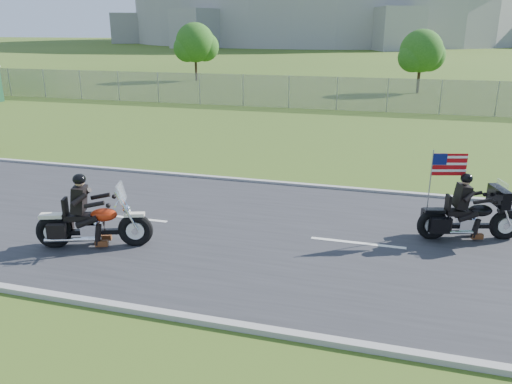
# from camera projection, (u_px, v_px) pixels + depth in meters

# --- Properties ---
(ground) EXTENTS (420.00, 420.00, 0.00)m
(ground) POSITION_uv_depth(u_px,v_px,m) (199.00, 227.00, 12.74)
(ground) COLOR #2F4916
(ground) RESTS_ON ground
(road) EXTENTS (120.00, 8.00, 0.04)m
(road) POSITION_uv_depth(u_px,v_px,m) (199.00, 226.00, 12.73)
(road) COLOR #28282B
(road) RESTS_ON ground
(curb_north) EXTENTS (120.00, 0.18, 0.12)m
(curb_north) POSITION_uv_depth(u_px,v_px,m) (245.00, 181.00, 16.42)
(curb_north) COLOR #9E9B93
(curb_north) RESTS_ON ground
(curb_south) EXTENTS (120.00, 0.18, 0.12)m
(curb_south) POSITION_uv_depth(u_px,v_px,m) (115.00, 306.00, 9.02)
(curb_south) COLOR #9E9B93
(curb_south) RESTS_ON ground
(fence) EXTENTS (60.00, 0.03, 2.00)m
(fence) POSITION_uv_depth(u_px,v_px,m) (243.00, 90.00, 31.98)
(fence) COLOR gray
(fence) RESTS_ON ground
(tree_fence_near) EXTENTS (3.52, 3.28, 4.75)m
(tree_fence_near) POSITION_uv_depth(u_px,v_px,m) (422.00, 53.00, 37.68)
(tree_fence_near) COLOR #382316
(tree_fence_near) RESTS_ON ground
(tree_fence_mid) EXTENTS (3.96, 3.69, 5.30)m
(tree_fence_mid) POSITION_uv_depth(u_px,v_px,m) (196.00, 45.00, 46.40)
(tree_fence_mid) COLOR #382316
(tree_fence_mid) RESTS_ON ground
(motorcycle_lead) EXTENTS (2.58, 1.21, 1.79)m
(motorcycle_lead) POSITION_uv_depth(u_px,v_px,m) (92.00, 225.00, 11.39)
(motorcycle_lead) COLOR black
(motorcycle_lead) RESTS_ON ground
(motorcycle_follow) EXTENTS (2.43, 1.11, 2.07)m
(motorcycle_follow) POSITION_uv_depth(u_px,v_px,m) (469.00, 218.00, 11.80)
(motorcycle_follow) COLOR black
(motorcycle_follow) RESTS_ON ground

